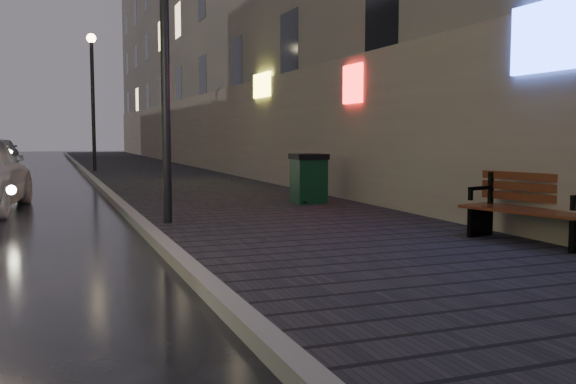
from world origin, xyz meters
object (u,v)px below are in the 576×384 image
bench (531,208)px  lamp_far (92,84)px  car_far (1,150)px  trash_bin (309,178)px  lamp_near (164,9)px

bench → lamp_far: bearing=86.3°
bench → car_far: size_ratio=0.46×
trash_bin → bench: bearing=-79.8°
lamp_far → trash_bin: 14.67m
lamp_near → lamp_far: bearing=90.0°
lamp_far → trash_bin: bearing=-77.0°
lamp_far → trash_bin: size_ratio=5.24×
bench → lamp_near: bearing=123.3°
trash_bin → car_far: car_far is taller
lamp_far → car_far: bearing=106.6°
lamp_far → bench: (4.07, -19.56, -2.89)m
lamp_far → car_far: lamp_far is taller
lamp_near → lamp_far: same height
lamp_near → bench: size_ratio=2.84×
bench → car_far: car_far is taller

